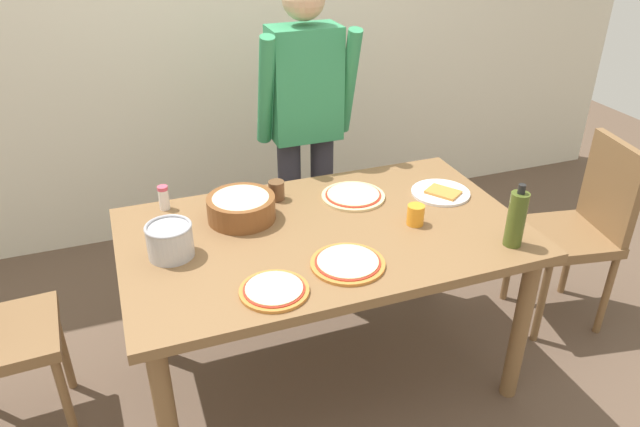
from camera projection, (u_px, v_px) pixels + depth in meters
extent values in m
plane|color=brown|center=(324.00, 371.00, 2.76)|extent=(8.00, 8.00, 0.00)
cube|color=silver|center=(227.00, 17.00, 3.44)|extent=(5.60, 0.10, 2.60)
cube|color=brown|center=(324.00, 234.00, 2.40)|extent=(1.60, 0.96, 0.04)
cylinder|color=brown|center=(168.00, 424.00, 2.04)|extent=(0.07, 0.07, 0.72)
cylinder|color=brown|center=(520.00, 329.00, 2.47)|extent=(0.07, 0.07, 0.72)
cylinder|color=brown|center=(144.00, 292.00, 2.69)|extent=(0.07, 0.07, 0.72)
cylinder|color=brown|center=(426.00, 235.00, 3.13)|extent=(0.07, 0.07, 0.72)
cylinder|color=#2D2D38|center=(290.00, 213.00, 3.20)|extent=(0.12, 0.12, 0.85)
cylinder|color=#2D2D38|center=(322.00, 208.00, 3.25)|extent=(0.12, 0.12, 0.85)
cube|color=#338C59|center=(305.00, 84.00, 2.89)|extent=(0.34, 0.20, 0.55)
cylinder|color=#338C59|center=(266.00, 91.00, 2.78)|extent=(0.07, 0.21, 0.55)
cylinder|color=#338C59|center=(349.00, 82.00, 2.91)|extent=(0.07, 0.21, 0.55)
cube|color=brown|center=(3.00, 337.00, 2.25)|extent=(0.42, 0.42, 0.05)
cylinder|color=brown|center=(67.00, 403.00, 2.29)|extent=(0.04, 0.04, 0.45)
cylinder|color=brown|center=(63.00, 348.00, 2.57)|extent=(0.04, 0.04, 0.45)
cube|color=brown|center=(566.00, 236.00, 2.89)|extent=(0.46, 0.46, 0.05)
cube|color=brown|center=(612.00, 187.00, 2.80)|extent=(0.11, 0.38, 0.45)
cylinder|color=brown|center=(509.00, 263.00, 3.13)|extent=(0.04, 0.04, 0.45)
cylinder|color=brown|center=(541.00, 303.00, 2.84)|extent=(0.04, 0.04, 0.45)
cylinder|color=brown|center=(569.00, 257.00, 3.19)|extent=(0.04, 0.04, 0.45)
cylinder|color=brown|center=(606.00, 295.00, 2.89)|extent=(0.04, 0.04, 0.45)
cylinder|color=beige|center=(353.00, 196.00, 2.63)|extent=(0.28, 0.28, 0.01)
cylinder|color=#B22D1E|center=(353.00, 195.00, 2.63)|extent=(0.25, 0.25, 0.00)
cylinder|color=beige|center=(353.00, 194.00, 2.63)|extent=(0.23, 0.23, 0.00)
cylinder|color=#C67A33|center=(274.00, 291.00, 2.02)|extent=(0.24, 0.24, 0.01)
cylinder|color=#B22D1E|center=(274.00, 289.00, 2.02)|extent=(0.21, 0.21, 0.00)
cylinder|color=beige|center=(274.00, 288.00, 2.02)|extent=(0.20, 0.20, 0.00)
cylinder|color=#C67A33|center=(348.00, 264.00, 2.17)|extent=(0.27, 0.27, 0.01)
cylinder|color=#B22D1E|center=(348.00, 262.00, 2.16)|extent=(0.24, 0.24, 0.00)
cylinder|color=beige|center=(348.00, 261.00, 2.16)|extent=(0.22, 0.22, 0.00)
cylinder|color=white|center=(441.00, 193.00, 2.66)|extent=(0.26, 0.26, 0.01)
cube|color=#CC8438|center=(443.00, 192.00, 2.64)|extent=(0.16, 0.17, 0.01)
cylinder|color=brown|center=(241.00, 208.00, 2.44)|extent=(0.28, 0.28, 0.10)
ellipsoid|color=beige|center=(241.00, 199.00, 2.42)|extent=(0.25, 0.25, 0.05)
cylinder|color=#47561E|center=(516.00, 219.00, 2.24)|extent=(0.07, 0.07, 0.22)
cylinder|color=black|center=(522.00, 189.00, 2.18)|extent=(0.03, 0.03, 0.04)
cylinder|color=#B7B7BC|center=(170.00, 242.00, 2.20)|extent=(0.17, 0.17, 0.12)
torus|color=#A5A5AD|center=(168.00, 227.00, 2.17)|extent=(0.17, 0.17, 0.01)
cylinder|color=orange|center=(416.00, 215.00, 2.41)|extent=(0.07, 0.07, 0.08)
cylinder|color=brown|center=(276.00, 190.00, 2.60)|extent=(0.07, 0.07, 0.08)
cylinder|color=white|center=(164.00, 199.00, 2.52)|extent=(0.04, 0.04, 0.09)
cylinder|color=#D84C66|center=(162.00, 188.00, 2.50)|extent=(0.04, 0.04, 0.02)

